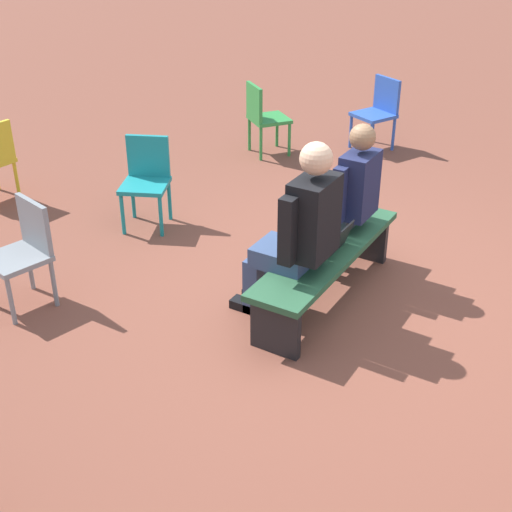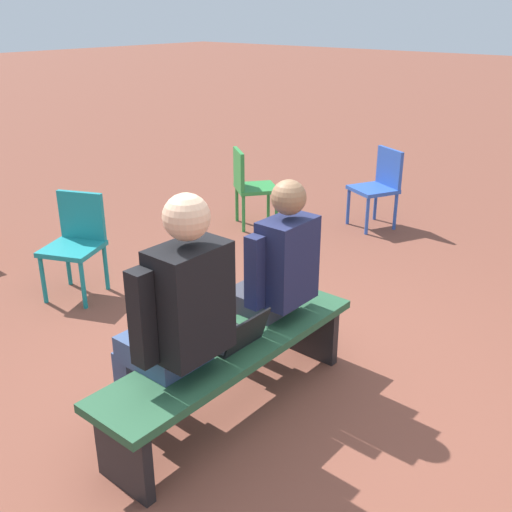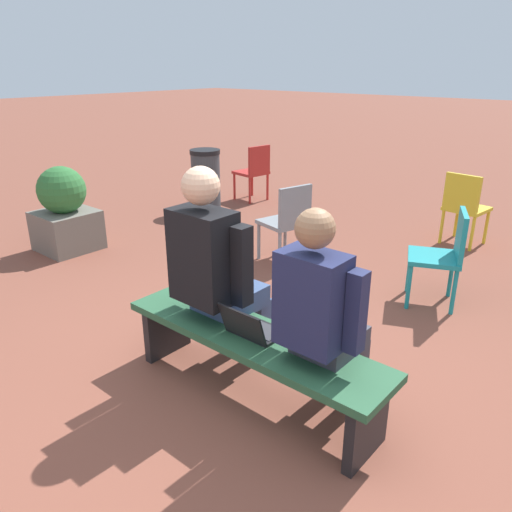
% 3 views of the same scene
% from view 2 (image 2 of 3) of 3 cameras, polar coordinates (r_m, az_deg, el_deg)
% --- Properties ---
extents(ground_plane, '(60.00, 60.00, 0.00)m').
position_cam_2_polar(ground_plane, '(3.64, 0.04, -14.78)').
color(ground_plane, brown).
extents(bench, '(1.80, 0.44, 0.45)m').
position_cam_2_polar(bench, '(3.47, -2.21, -9.78)').
color(bench, '#285638').
rests_on(bench, ground).
extents(person_student, '(0.53, 0.67, 1.32)m').
position_cam_2_polar(person_student, '(3.64, 1.65, -1.81)').
color(person_student, '#383842').
rests_on(person_student, ground).
extents(person_adult, '(0.59, 0.75, 1.43)m').
position_cam_2_polar(person_adult, '(3.11, -7.63, -5.70)').
color(person_adult, '#384C75').
rests_on(person_adult, ground).
extents(laptop, '(0.32, 0.29, 0.21)m').
position_cam_2_polar(laptop, '(3.40, -1.92, -7.67)').
color(laptop, black).
rests_on(laptop, bench).
extents(plastic_chair_near_bench_left, '(0.59, 0.59, 0.84)m').
position_cam_2_polar(plastic_chair_near_bench_left, '(6.44, -0.65, 6.97)').
color(plastic_chair_near_bench_left, '#2D893D').
rests_on(plastic_chair_near_bench_left, ground).
extents(plastic_chair_far_right, '(0.55, 0.55, 0.84)m').
position_cam_2_polar(plastic_chair_far_right, '(5.07, -16.73, 1.63)').
color(plastic_chair_far_right, teal).
rests_on(plastic_chair_far_right, ground).
extents(plastic_chair_foreground, '(0.56, 0.56, 0.84)m').
position_cam_2_polar(plastic_chair_foreground, '(6.57, 11.68, 6.82)').
color(plastic_chair_foreground, '#2D56B7').
rests_on(plastic_chair_foreground, ground).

